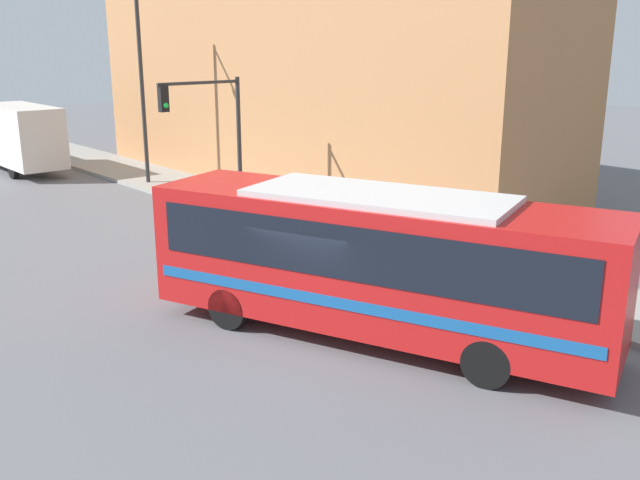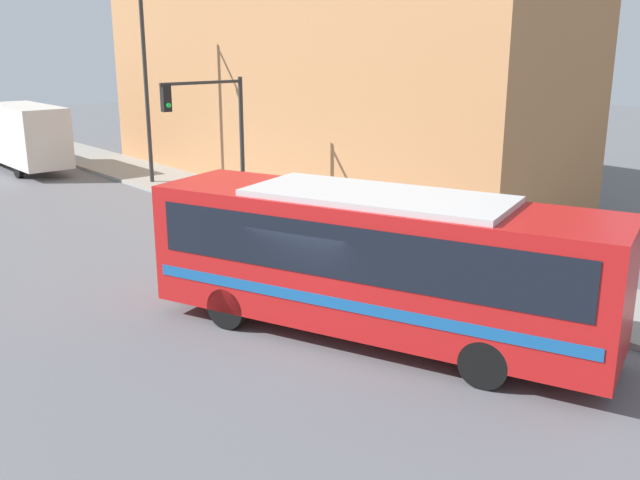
# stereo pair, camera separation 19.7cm
# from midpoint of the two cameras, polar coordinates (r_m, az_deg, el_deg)

# --- Properties ---
(ground_plane) EXTENTS (120.00, 120.00, 0.00)m
(ground_plane) POSITION_cam_midpoint_polar(r_m,az_deg,el_deg) (15.99, -0.27, -7.59)
(ground_plane) COLOR slate
(sidewalk) EXTENTS (3.38, 70.00, 0.15)m
(sidewalk) POSITION_cam_midpoint_polar(r_m,az_deg,el_deg) (35.43, -14.21, 5.09)
(sidewalk) COLOR gray
(sidewalk) RESTS_ON ground_plane
(building_facade) EXTENTS (6.00, 25.05, 11.26)m
(building_facade) POSITION_cam_midpoint_polar(r_m,az_deg,el_deg) (32.04, -1.59, 14.48)
(building_facade) COLOR #B27A4C
(building_facade) RESTS_ON ground_plane
(city_bus) EXTENTS (5.87, 10.38, 3.25)m
(city_bus) POSITION_cam_midpoint_polar(r_m,az_deg,el_deg) (15.28, 4.26, -1.28)
(city_bus) COLOR red
(city_bus) RESTS_ON ground_plane
(delivery_truck) EXTENTS (2.20, 8.04, 3.27)m
(delivery_truck) POSITION_cam_midpoint_polar(r_m,az_deg,el_deg) (38.64, -23.27, 7.69)
(delivery_truck) COLOR silver
(delivery_truck) RESTS_ON ground_plane
(fire_hydrant) EXTENTS (0.24, 0.33, 0.71)m
(fire_hydrant) POSITION_cam_midpoint_polar(r_m,az_deg,el_deg) (20.60, 6.63, -0.79)
(fire_hydrant) COLOR red
(fire_hydrant) RESTS_ON sidewalk
(traffic_light_pole) EXTENTS (3.28, 0.35, 4.90)m
(traffic_light_pole) POSITION_cam_midpoint_polar(r_m,az_deg,el_deg) (25.68, -8.92, 9.32)
(traffic_light_pole) COLOR #2D2D2D
(traffic_light_pole) RESTS_ON sidewalk
(parking_meter) EXTENTS (0.14, 0.14, 1.39)m
(parking_meter) POSITION_cam_midpoint_polar(r_m,az_deg,el_deg) (26.69, -6.97, 4.29)
(parking_meter) COLOR #2D2D2D
(parking_meter) RESTS_ON sidewalk
(street_lamp) EXTENTS (2.30, 0.28, 8.28)m
(street_lamp) POSITION_cam_midpoint_polar(r_m,az_deg,el_deg) (32.44, -14.71, 12.82)
(street_lamp) COLOR #2D2D2D
(street_lamp) RESTS_ON sidewalk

